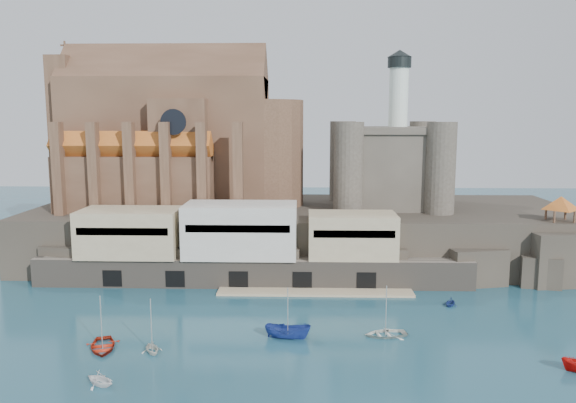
% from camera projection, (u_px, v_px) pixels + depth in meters
% --- Properties ---
extents(ground, '(300.00, 300.00, 0.00)m').
position_uv_depth(ground, '(301.00, 338.00, 68.58)').
color(ground, '#194354').
rests_on(ground, ground).
extents(promontory, '(100.00, 36.00, 10.00)m').
position_uv_depth(promontory, '(302.00, 233.00, 106.78)').
color(promontory, black).
rests_on(promontory, ground).
extents(quay, '(70.00, 12.00, 13.05)m').
position_uv_depth(quay, '(240.00, 246.00, 90.79)').
color(quay, '#685E53').
rests_on(quay, ground).
extents(church, '(47.00, 25.93, 30.51)m').
position_uv_depth(church, '(177.00, 142.00, 107.39)').
color(church, '#4F3524').
rests_on(church, promontory).
extents(castle_keep, '(21.20, 21.20, 29.30)m').
position_uv_depth(castle_keep, '(388.00, 163.00, 106.00)').
color(castle_keep, '#464037').
rests_on(castle_keep, promontory).
extents(rock_outcrop, '(14.50, 10.50, 8.70)m').
position_uv_depth(rock_outcrop, '(557.00, 257.00, 92.30)').
color(rock_outcrop, black).
rests_on(rock_outcrop, ground).
extents(pavilion, '(6.40, 6.40, 5.40)m').
position_uv_depth(pavilion, '(561.00, 205.00, 91.16)').
color(pavilion, '#4F3524').
rests_on(pavilion, rock_outcrop).
extents(boat_0, '(4.34, 2.42, 5.85)m').
position_uv_depth(boat_0, '(103.00, 349.00, 65.50)').
color(boat_0, '#AA220F').
rests_on(boat_0, ground).
extents(boat_1, '(3.04, 3.50, 3.47)m').
position_uv_depth(boat_1, '(100.00, 385.00, 56.66)').
color(boat_1, white).
rests_on(boat_1, ground).
extents(boat_2, '(2.49, 2.44, 5.71)m').
position_uv_depth(boat_2, '(288.00, 338.00, 68.58)').
color(boat_2, navy).
rests_on(boat_2, ground).
extents(boat_4, '(3.29, 2.87, 3.26)m').
position_uv_depth(boat_4, '(152.00, 352.00, 64.49)').
color(boat_4, silver).
rests_on(boat_4, ground).
extents(boat_6, '(1.82, 3.95, 5.33)m').
position_uv_depth(boat_6, '(385.00, 336.00, 69.43)').
color(boat_6, silver).
rests_on(boat_6, ground).
extents(boat_7, '(2.87, 2.51, 2.84)m').
position_uv_depth(boat_7, '(450.00, 305.00, 80.63)').
color(boat_7, navy).
rests_on(boat_7, ground).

